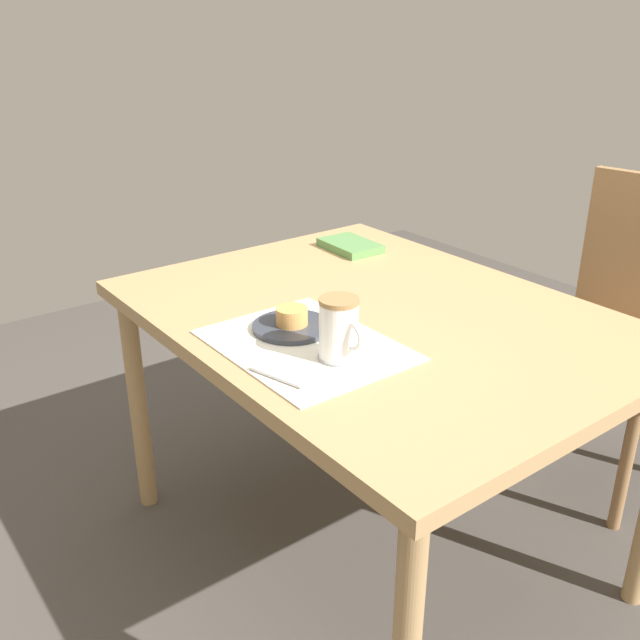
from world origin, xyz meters
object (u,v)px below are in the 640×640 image
Objects in this scene: pastry at (292,316)px; coffee_mug at (339,328)px; dining_table at (376,338)px; small_book at (350,246)px; pastry_plate at (292,327)px; wooden_chair at (620,325)px.

coffee_mug is at bearing -2.41° from pastry.
small_book is at bearing 148.16° from dining_table.
coffee_mug is (0.18, -0.01, 0.06)m from pastry_plate.
pastry_plate is at bearing -49.45° from small_book.
wooden_chair is at bearing 89.51° from coffee_mug.
pastry_plate is (-0.03, -0.23, 0.08)m from dining_table.
wooden_chair is 5.18× the size of small_book.
pastry is (-0.19, -1.07, 0.24)m from wooden_chair.
wooden_chair is 1.11m from pastry.
dining_table is 9.50× the size of coffee_mug.
wooden_chair is at bearing 80.07° from pastry_plate.
dining_table is at bearing 122.20° from coffee_mug.
pastry_plate reaches higher than dining_table.
pastry is at bearing 177.59° from coffee_mug.
dining_table is 6.72× the size of small_book.
pastry reaches higher than dining_table.
dining_table is 6.79× the size of pastry_plate.
pastry is 0.40× the size of small_book.
pastry_plate is at bearing 0.00° from pastry.
pastry is at bearing 0.00° from pastry_plate.
small_book is at bearing 38.35° from wooden_chair.
coffee_mug is at bearing -38.83° from small_book.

